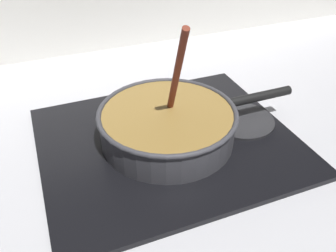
# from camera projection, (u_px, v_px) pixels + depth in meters

# --- Properties ---
(ground) EXTENTS (2.40, 1.60, 0.04)m
(ground) POSITION_uv_depth(u_px,v_px,m) (208.00, 215.00, 0.67)
(ground) COLOR #B7B7BC
(hob_plate) EXTENTS (0.56, 0.48, 0.01)m
(hob_plate) POSITION_uv_depth(u_px,v_px,m) (168.00, 141.00, 0.81)
(hob_plate) COLOR black
(hob_plate) RESTS_ON ground
(burner_ring) EXTENTS (0.19, 0.19, 0.01)m
(burner_ring) POSITION_uv_depth(u_px,v_px,m) (168.00, 137.00, 0.81)
(burner_ring) COLOR #592D0C
(burner_ring) RESTS_ON hob_plate
(spare_burner) EXTENTS (0.16, 0.16, 0.01)m
(spare_burner) POSITION_uv_depth(u_px,v_px,m) (241.00, 120.00, 0.87)
(spare_burner) COLOR #262628
(spare_burner) RESTS_ON hob_plate
(cooking_pan) EXTENTS (0.47, 0.31, 0.29)m
(cooking_pan) POSITION_uv_depth(u_px,v_px,m) (169.00, 124.00, 0.79)
(cooking_pan) COLOR #38383D
(cooking_pan) RESTS_ON hob_plate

